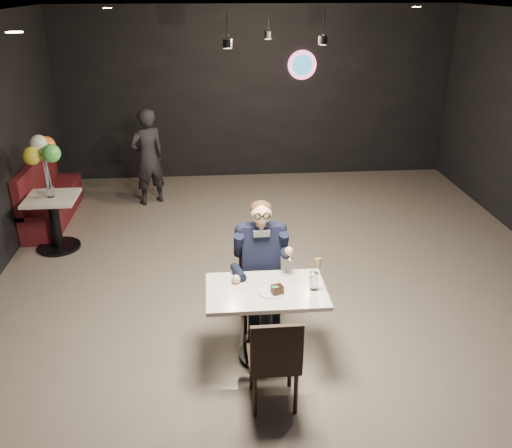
{
  "coord_description": "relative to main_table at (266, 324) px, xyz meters",
  "views": [
    {
      "loc": [
        -0.83,
        -5.2,
        3.32
      ],
      "look_at": [
        -0.42,
        -0.34,
        1.14
      ],
      "focal_mm": 38.0,
      "sensor_mm": 36.0,
      "label": 1
    }
  ],
  "objects": [
    {
      "name": "floor",
      "position": [
        0.38,
        0.94,
        -0.38
      ],
      "size": [
        9.0,
        9.0,
        0.0
      ],
      "primitive_type": "plane",
      "color": "slate",
      "rests_on": "ground"
    },
    {
      "name": "wall_sign",
      "position": [
        1.18,
        5.41,
        1.62
      ],
      "size": [
        0.5,
        0.06,
        0.5
      ],
      "primitive_type": null,
      "color": "pink",
      "rests_on": "floor"
    },
    {
      "name": "pendant_lights",
      "position": [
        0.38,
        2.94,
        2.51
      ],
      "size": [
        1.4,
        1.2,
        0.36
      ],
      "primitive_type": "cube",
      "color": "black",
      "rests_on": "floor"
    },
    {
      "name": "main_table",
      "position": [
        0.0,
        0.0,
        0.0
      ],
      "size": [
        1.1,
        0.7,
        0.75
      ],
      "primitive_type": "cube",
      "color": "silver",
      "rests_on": "floor"
    },
    {
      "name": "chair_far",
      "position": [
        0.0,
        0.55,
        0.09
      ],
      "size": [
        0.42,
        0.46,
        0.92
      ],
      "primitive_type": "cube",
      "color": "black",
      "rests_on": "floor"
    },
    {
      "name": "chair_near",
      "position": [
        0.0,
        -0.61,
        0.09
      ],
      "size": [
        0.42,
        0.46,
        0.92
      ],
      "primitive_type": "cube",
      "rotation": [
        0.0,
        0.0,
        0.01
      ],
      "color": "black",
      "rests_on": "floor"
    },
    {
      "name": "seated_man",
      "position": [
        0.0,
        0.55,
        0.34
      ],
      "size": [
        0.6,
        0.8,
        1.44
      ],
      "primitive_type": "cube",
      "color": "black",
      "rests_on": "floor"
    },
    {
      "name": "dessert_plate",
      "position": [
        0.04,
        -0.06,
        0.38
      ],
      "size": [
        0.24,
        0.24,
        0.01
      ],
      "primitive_type": "cylinder",
      "color": "white",
      "rests_on": "main_table"
    },
    {
      "name": "cake_slice",
      "position": [
        0.09,
        -0.09,
        0.42
      ],
      "size": [
        0.12,
        0.11,
        0.07
      ],
      "primitive_type": "cube",
      "rotation": [
        0.0,
        0.0,
        0.35
      ],
      "color": "black",
      "rests_on": "dessert_plate"
    },
    {
      "name": "mint_leaf",
      "position": [
        0.07,
        -0.12,
        0.47
      ],
      "size": [
        0.07,
        0.04,
        0.01
      ],
      "primitive_type": "ellipsoid",
      "color": "#2C863D",
      "rests_on": "cake_slice"
    },
    {
      "name": "sundae_glass",
      "position": [
        0.43,
        -0.03,
        0.46
      ],
      "size": [
        0.08,
        0.08,
        0.17
      ],
      "primitive_type": "cylinder",
      "color": "silver",
      "rests_on": "main_table"
    },
    {
      "name": "wafer_cone",
      "position": [
        0.47,
        -0.02,
        0.62
      ],
      "size": [
        0.07,
        0.07,
        0.12
      ],
      "primitive_type": "cone",
      "rotation": [
        0.0,
        0.0,
        0.26
      ],
      "color": "tan",
      "rests_on": "sundae_glass"
    },
    {
      "name": "booth_bench",
      "position": [
        -2.87,
        3.57,
        0.1
      ],
      "size": [
        0.47,
        1.88,
        0.94
      ],
      "primitive_type": "cube",
      "color": "#460F19",
      "rests_on": "floor"
    },
    {
      "name": "side_table",
      "position": [
        -2.57,
        2.57,
        0.03
      ],
      "size": [
        0.65,
        0.65,
        0.82
      ],
      "primitive_type": "cube",
      "color": "silver",
      "rests_on": "floor"
    },
    {
      "name": "balloon_vase",
      "position": [
        -2.57,
        2.57,
        0.45
      ],
      "size": [
        0.1,
        0.1,
        0.15
      ],
      "primitive_type": "cylinder",
      "color": "silver",
      "rests_on": "side_table"
    },
    {
      "name": "balloon_bunch",
      "position": [
        -2.57,
        2.57,
        0.88
      ],
      "size": [
        0.43,
        0.43,
        0.7
      ],
      "primitive_type": "cube",
      "color": "yellow",
      "rests_on": "balloon_vase"
    },
    {
      "name": "passerby",
      "position": [
        -1.47,
        4.16,
        0.4
      ],
      "size": [
        0.68,
        0.6,
        1.55
      ],
      "primitive_type": "imported",
      "rotation": [
        0.0,
        0.0,
        3.66
      ],
      "color": "black",
      "rests_on": "floor"
    }
  ]
}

